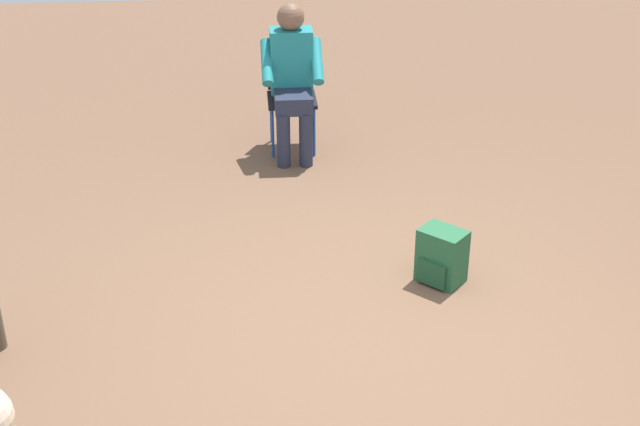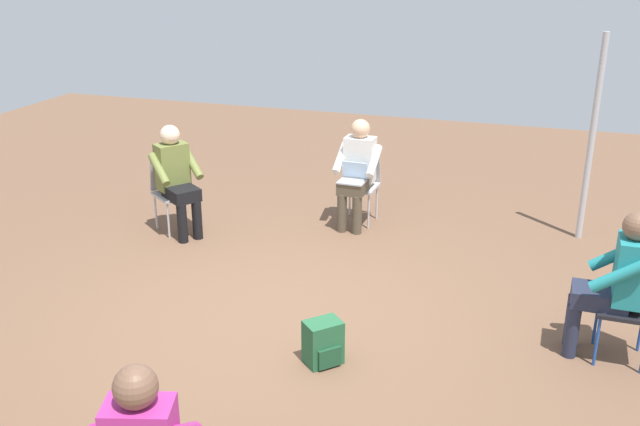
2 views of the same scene
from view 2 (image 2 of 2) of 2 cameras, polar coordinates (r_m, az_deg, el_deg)
ground_plane at (r=6.34m, az=-3.80°, el=-8.49°), size 16.01×16.01×0.00m
chair_south at (r=6.04m, az=23.90°, el=-6.67°), size 0.41×0.44×0.85m
chair_east at (r=8.37m, az=3.32°, el=2.64°), size 0.45×0.42×0.85m
chair_northeast at (r=8.26m, az=-11.81°, el=1.98°), size 0.57×0.58×0.85m
person_with_laptop at (r=8.16m, az=2.99°, el=3.61°), size 0.53×0.51×1.24m
person_in_olive at (r=8.06m, az=-11.42°, el=3.01°), size 0.63×0.63×1.24m
person_in_teal at (r=5.94m, az=22.58°, el=-4.80°), size 0.50×0.53×1.24m
backpack_near_laptop_user at (r=5.66m, az=0.24°, el=-10.49°), size 0.34×0.34×0.36m
tent_pole_far at (r=8.19m, az=20.91°, el=5.50°), size 0.07×0.07×2.26m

